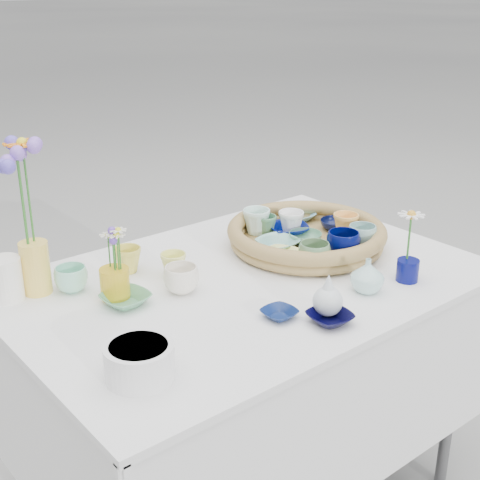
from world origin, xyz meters
TOP-DOWN VIEW (x-y plane):
  - wicker_tray at (0.28, 0.05)m, footprint 0.47×0.47m
  - tray_ceramic_0 at (0.29, 0.13)m, footprint 0.16×0.16m
  - tray_ceramic_1 at (0.43, 0.07)m, footprint 0.12×0.12m
  - tray_ceramic_2 at (0.40, 0.01)m, footprint 0.10×0.10m
  - tray_ceramic_3 at (0.27, 0.05)m, footprint 0.12×0.12m
  - tray_ceramic_4 at (0.17, -0.09)m, footprint 0.11×0.11m
  - tray_ceramic_5 at (0.18, 0.07)m, footprint 0.12×0.12m
  - tray_ceramic_6 at (0.21, 0.20)m, footprint 0.10×0.10m
  - tray_ceramic_7 at (0.29, 0.13)m, footprint 0.10×0.10m
  - tray_ceramic_8 at (0.39, 0.21)m, footprint 0.11×0.11m
  - tray_ceramic_9 at (0.28, -0.09)m, footprint 0.11×0.11m
  - tray_ceramic_10 at (0.13, -0.01)m, footprint 0.14×0.14m
  - tray_ceramic_11 at (0.38, -0.08)m, footprint 0.11×0.11m
  - tray_ceramic_12 at (0.23, 0.18)m, footprint 0.07×0.07m
  - loose_ceramic_0 at (-0.22, 0.24)m, footprint 0.08×0.08m
  - loose_ceramic_1 at (-0.14, 0.14)m, footprint 0.07×0.07m
  - loose_ceramic_2 at (-0.33, 0.07)m, footprint 0.13×0.13m
  - loose_ceramic_3 at (-0.18, 0.04)m, footprint 0.09×0.09m
  - loose_ceramic_4 at (-0.08, -0.22)m, footprint 0.09×0.09m
  - loose_ceramic_5 at (-0.40, 0.22)m, footprint 0.11×0.11m
  - loose_ceramic_6 at (-0.00, -0.32)m, footprint 0.11×0.11m
  - fluted_bowl at (-0.47, -0.23)m, footprint 0.18×0.18m
  - bud_vase_paleblue at (0.02, -0.29)m, footprint 0.08×0.08m
  - bud_vase_seafoam at (0.19, -0.26)m, footprint 0.11×0.11m
  - bud_vase_cobalt at (0.33, -0.29)m, footprint 0.07×0.07m
  - single_daisy at (0.33, -0.28)m, footprint 0.08×0.08m
  - tall_vase_yellow at (-0.47, 0.27)m, footprint 0.09×0.09m
  - gerbera at (-0.46, 0.28)m, footprint 0.13×0.13m
  - hydrangea at (-0.48, 0.27)m, footprint 0.10×0.10m
  - white_pitcher at (-0.54, 0.28)m, footprint 0.14×0.11m
  - daisy_cup at (-0.33, 0.12)m, footprint 0.10×0.10m
  - daisy_posy at (-0.32, 0.12)m, footprint 0.08×0.08m

SIDE VIEW (x-z plane):
  - loose_ceramic_4 at x=-0.08m, z-range 0.77..0.79m
  - loose_ceramic_6 at x=0.00m, z-range 0.77..0.79m
  - loose_ceramic_2 at x=-0.33m, z-range 0.77..0.79m
  - bud_vase_cobalt at x=0.33m, z-range 0.77..0.82m
  - tray_ceramic_8 at x=0.39m, z-range 0.78..0.81m
  - tray_ceramic_10 at x=0.13m, z-range 0.78..0.81m
  - tray_ceramic_5 at x=0.18m, z-range 0.78..0.81m
  - tray_ceramic_0 at x=0.29m, z-range 0.78..0.81m
  - loose_ceramic_1 at x=-0.14m, z-range 0.77..0.83m
  - tray_ceramic_1 at x=0.43m, z-range 0.78..0.81m
  - tray_ceramic_3 at x=0.27m, z-range 0.78..0.81m
  - loose_ceramic_5 at x=-0.40m, z-range 0.77..0.83m
  - loose_ceramic_3 at x=-0.18m, z-range 0.77..0.84m
  - loose_ceramic_0 at x=-0.22m, z-range 0.77..0.84m
  - fluted_bowl at x=-0.47m, z-range 0.77..0.84m
  - wicker_tray at x=0.28m, z-range 0.77..0.84m
  - daisy_cup at x=-0.33m, z-range 0.77..0.85m
  - bud_vase_seafoam at x=0.19m, z-range 0.77..0.86m
  - tray_ceramic_12 at x=0.23m, z-range 0.78..0.84m
  - tray_ceramic_11 at x=0.38m, z-range 0.78..0.85m
  - tray_ceramic_4 at x=0.17m, z-range 0.78..0.85m
  - tray_ceramic_2 at x=0.40m, z-range 0.78..0.86m
  - tray_ceramic_7 at x=0.29m, z-range 0.78..0.86m
  - tray_ceramic_9 at x=0.28m, z-range 0.78..0.86m
  - white_pitcher at x=-0.54m, z-range 0.77..0.88m
  - bud_vase_paleblue at x=0.02m, z-range 0.77..0.88m
  - tray_ceramic_6 at x=0.21m, z-range 0.78..0.86m
  - tall_vase_yellow at x=-0.47m, z-range 0.77..0.90m
  - single_daisy at x=0.33m, z-range 0.81..0.96m
  - daisy_posy at x=-0.32m, z-range 0.85..0.97m
  - hydrangea at x=-0.48m, z-range 0.86..1.17m
  - gerbera at x=-0.46m, z-range 0.89..1.17m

